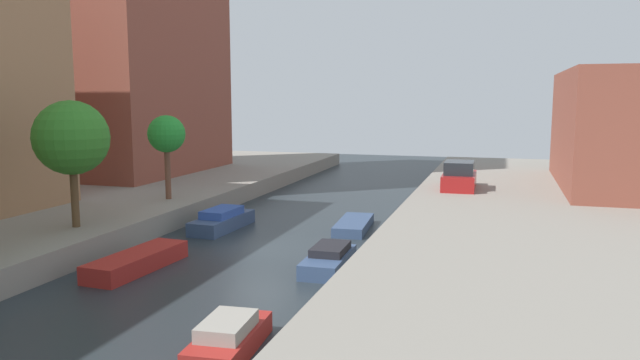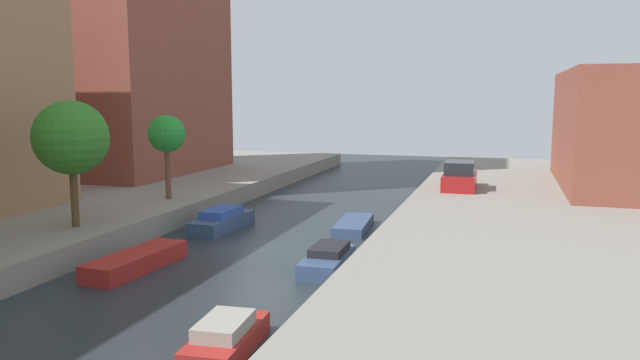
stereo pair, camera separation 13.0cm
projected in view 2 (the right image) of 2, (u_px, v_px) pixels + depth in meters
name	position (u px, v px, depth m)	size (l,w,h in m)	color
ground_plane	(254.00, 249.00, 24.95)	(84.00, 84.00, 0.00)	#232B30
street_tree_2	(71.00, 138.00, 24.16)	(3.00, 3.00, 5.16)	brown
street_tree_3	(167.00, 135.00, 30.96)	(1.93, 1.93, 4.36)	brown
parked_car	(460.00, 177.00, 34.75)	(1.90, 4.10, 1.62)	maroon
moored_boat_left_2	(136.00, 261.00, 21.96)	(1.67, 4.61, 0.65)	maroon
moored_boat_left_3	(222.00, 220.00, 28.70)	(1.61, 4.25, 1.02)	#33476B
moored_boat_right_1	(226.00, 338.00, 14.82)	(1.50, 3.22, 0.90)	maroon
moored_boat_right_2	(328.00, 259.00, 22.06)	(1.46, 3.53, 0.85)	#33476B
moored_boat_right_3	(353.00, 225.00, 28.64)	(1.69, 4.08, 0.45)	#33476B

